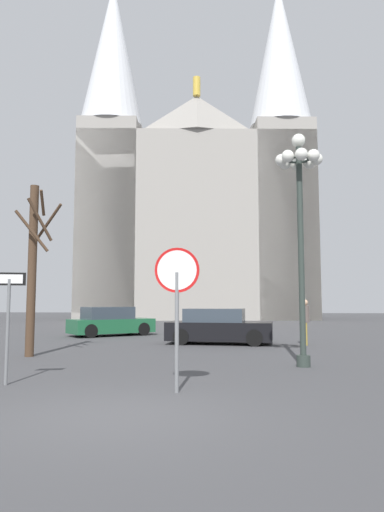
% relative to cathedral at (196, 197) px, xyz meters
% --- Properties ---
extents(ground_plane, '(120.00, 120.00, 0.00)m').
position_rel_cathedral_xyz_m(ground_plane, '(1.95, -37.56, -11.85)').
color(ground_plane, '#424244').
extents(cathedral, '(22.76, 12.46, 34.10)m').
position_rel_cathedral_xyz_m(cathedral, '(0.00, 0.00, 0.00)').
color(cathedral, gray).
rests_on(cathedral, ground).
extents(stop_sign, '(0.87, 0.08, 2.75)m').
position_rel_cathedral_xyz_m(stop_sign, '(2.68, -35.67, -9.89)').
color(stop_sign, slate).
rests_on(stop_sign, ground).
extents(one_way_arrow_sign, '(0.64, 0.20, 2.32)m').
position_rel_cathedral_xyz_m(one_way_arrow_sign, '(-0.93, -35.21, -10.36)').
color(one_way_arrow_sign, slate).
rests_on(one_way_arrow_sign, ground).
extents(street_lamp, '(1.28, 1.28, 6.30)m').
position_rel_cathedral_xyz_m(street_lamp, '(5.56, -31.96, -7.34)').
color(street_lamp, '#2D3833').
rests_on(street_lamp, ground).
extents(bare_tree, '(1.19, 1.52, 5.41)m').
position_rel_cathedral_xyz_m(bare_tree, '(-2.57, -30.47, -8.97)').
color(bare_tree, '#473323').
rests_on(bare_tree, ground).
extents(parked_car_near_green, '(4.25, 3.89, 1.42)m').
position_rel_cathedral_xyz_m(parked_car_near_green, '(-2.42, -21.81, -11.18)').
color(parked_car_near_green, '#1E5B38').
rests_on(parked_car_near_green, ground).
extents(parked_car_far_black, '(4.34, 2.15, 1.41)m').
position_rel_cathedral_xyz_m(parked_car_far_black, '(3.10, -25.65, -11.18)').
color(parked_car_far_black, black).
rests_on(parked_car_far_black, ground).
extents(pedestrian_walking, '(0.32, 0.32, 1.78)m').
position_rel_cathedral_xyz_m(pedestrian_walking, '(6.50, -25.96, -10.77)').
color(pedestrian_walking, olive).
rests_on(pedestrian_walking, ground).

